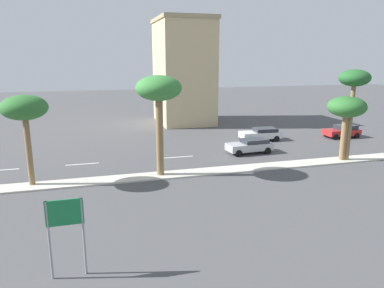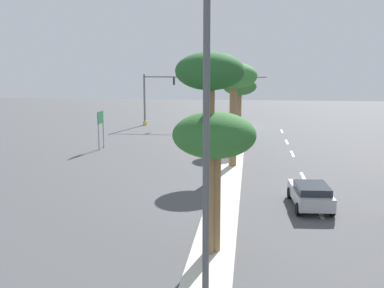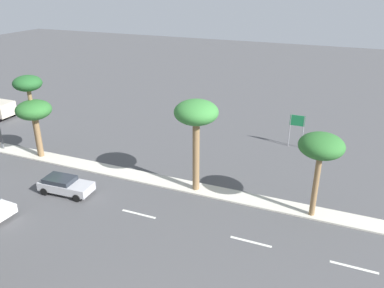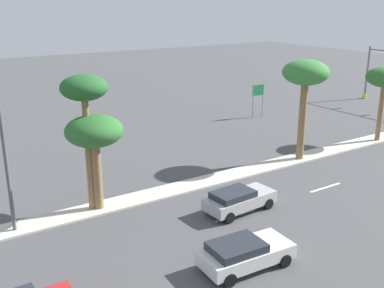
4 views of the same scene
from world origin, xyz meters
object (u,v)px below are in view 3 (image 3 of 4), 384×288
(directional_road_sign, at_px, (297,124))
(palm_tree_near, at_px, (34,111))
(palm_tree_left, at_px, (196,116))
(palm_tree_leading, at_px, (28,87))
(palm_tree_trailing, at_px, (321,148))
(sedan_silver_near, at_px, (65,185))

(directional_road_sign, xyz_separation_m, palm_tree_near, (-12.00, 22.55, 2.20))
(directional_road_sign, height_order, palm_tree_near, palm_tree_near)
(palm_tree_left, xyz_separation_m, palm_tree_leading, (0.29, 16.75, 0.45))
(palm_tree_trailing, bearing_deg, sedan_silver_near, 102.81)
(palm_tree_left, relative_size, palm_tree_near, 1.35)
(palm_tree_trailing, distance_m, palm_tree_near, 25.69)
(directional_road_sign, distance_m, palm_tree_left, 14.19)
(directional_road_sign, bearing_deg, palm_tree_near, 118.01)
(sedan_silver_near, bearing_deg, palm_tree_leading, 56.02)
(directional_road_sign, xyz_separation_m, palm_tree_trailing, (-12.35, -3.13, 3.02))
(palm_tree_near, bearing_deg, directional_road_sign, -61.99)
(palm_tree_trailing, xyz_separation_m, palm_tree_left, (0.21, 9.29, 1.00))
(palm_tree_left, distance_m, palm_tree_near, 16.49)
(palm_tree_trailing, bearing_deg, palm_tree_near, 89.22)
(directional_road_sign, bearing_deg, palm_tree_leading, 117.33)
(palm_tree_trailing, xyz_separation_m, palm_tree_near, (0.35, 25.68, -0.83))
(palm_tree_near, bearing_deg, palm_tree_leading, 66.13)
(palm_tree_near, distance_m, sedan_silver_near, 9.11)
(palm_tree_left, height_order, sedan_silver_near, palm_tree_left)
(directional_road_sign, relative_size, palm_tree_near, 0.61)
(palm_tree_leading, distance_m, sedan_silver_near, 10.60)
(palm_tree_near, distance_m, palm_tree_leading, 2.31)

